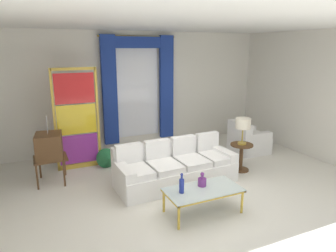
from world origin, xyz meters
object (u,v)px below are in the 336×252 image
at_px(table_lamp_brass, 243,124).
at_px(armchair_white, 247,141).
at_px(vintage_tv, 49,147).
at_px(stained_glass_divider, 77,121).
at_px(bottle_blue_decanter, 202,181).
at_px(couch_white_long, 174,167).
at_px(bottle_crystal_tall, 182,185).
at_px(peacock_figurine, 107,159).
at_px(round_side_table, 241,155).
at_px(coffee_table, 203,191).

bearing_deg(table_lamp_brass, armchair_white, 45.57).
height_order(vintage_tv, table_lamp_brass, vintage_tv).
relative_size(armchair_white, stained_glass_divider, 0.39).
bearing_deg(bottle_blue_decanter, couch_white_long, 88.10).
xyz_separation_m(bottle_crystal_tall, stained_glass_divider, (-1.12, 2.76, 0.52)).
relative_size(bottle_blue_decanter, stained_glass_divider, 0.11).
bearing_deg(vintage_tv, bottle_blue_decanter, -44.45).
bearing_deg(bottle_blue_decanter, table_lamp_brass, 33.57).
height_order(couch_white_long, table_lamp_brass, table_lamp_brass).
relative_size(stained_glass_divider, peacock_figurine, 3.67).
relative_size(bottle_blue_decanter, round_side_table, 0.40).
relative_size(couch_white_long, table_lamp_brass, 4.15).
distance_m(couch_white_long, coffee_table, 1.24).
relative_size(bottle_blue_decanter, armchair_white, 0.28).
relative_size(coffee_table, round_side_table, 2.04).
bearing_deg(vintage_tv, round_side_table, -15.66).
relative_size(armchair_white, peacock_figurine, 1.42).
bearing_deg(stained_glass_divider, armchair_white, -9.83).
distance_m(vintage_tv, stained_glass_divider, 0.90).
distance_m(peacock_figurine, table_lamp_brass, 3.03).
bearing_deg(bottle_crystal_tall, peacock_figurine, 103.38).
xyz_separation_m(coffee_table, table_lamp_brass, (1.65, 1.18, 0.66)).
xyz_separation_m(stained_glass_divider, round_side_table, (3.15, -1.61, -0.70)).
bearing_deg(round_side_table, bottle_blue_decanter, -146.43).
bearing_deg(bottle_blue_decanter, stained_glass_divider, 119.91).
relative_size(bottle_blue_decanter, peacock_figurine, 0.39).
relative_size(coffee_table, armchair_white, 1.42).
distance_m(coffee_table, bottle_crystal_tall, 0.41).
bearing_deg(stained_glass_divider, table_lamp_brass, -27.08).
relative_size(vintage_tv, armchair_white, 1.58).
xyz_separation_m(stained_glass_divider, peacock_figurine, (0.54, -0.31, -0.84)).
height_order(armchair_white, peacock_figurine, armchair_white).
bearing_deg(round_side_table, stained_glass_divider, 152.92).
bearing_deg(bottle_blue_decanter, bottle_crystal_tall, -168.70).
height_order(vintage_tv, round_side_table, vintage_tv).
height_order(couch_white_long, stained_glass_divider, stained_glass_divider).
bearing_deg(bottle_blue_decanter, coffee_table, -111.38).
relative_size(coffee_table, bottle_blue_decanter, 5.14).
xyz_separation_m(armchair_white, peacock_figurine, (-3.50, 0.39, -0.07)).
height_order(peacock_figurine, table_lamp_brass, table_lamp_brass).
height_order(couch_white_long, peacock_figurine, couch_white_long).
xyz_separation_m(couch_white_long, peacock_figurine, (-1.04, 1.24, -0.09)).
relative_size(bottle_blue_decanter, vintage_tv, 0.18).
distance_m(armchair_white, table_lamp_brass, 1.47).
distance_m(bottle_crystal_tall, stained_glass_divider, 3.03).
distance_m(couch_white_long, vintage_tv, 2.46).
distance_m(couch_white_long, bottle_crystal_tall, 1.32).
height_order(armchair_white, table_lamp_brass, table_lamp_brass).
height_order(vintage_tv, stained_glass_divider, stained_glass_divider).
bearing_deg(table_lamp_brass, coffee_table, -144.50).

